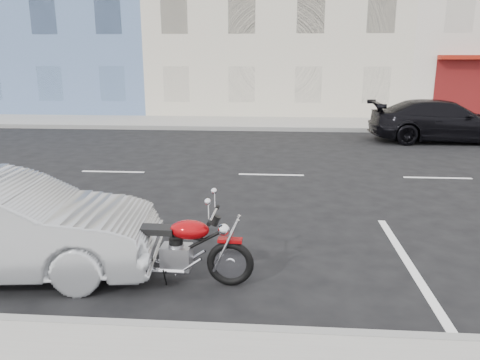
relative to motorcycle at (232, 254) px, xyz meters
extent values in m
plane|color=black|center=(2.42, 5.80, -0.44)|extent=(120.00, 120.00, 0.00)
cube|color=gray|center=(-2.58, 14.50, -0.36)|extent=(80.00, 3.40, 0.15)
cube|color=gray|center=(-2.58, 12.80, -0.36)|extent=(80.00, 0.12, 0.16)
cube|color=beige|center=(0.42, 22.10, 5.31)|extent=(12.00, 12.00, 11.50)
torus|color=black|center=(0.65, -0.02, -0.15)|extent=(0.60, 0.12, 0.60)
torus|color=black|center=(-0.65, 0.02, -0.15)|extent=(0.60, 0.12, 0.60)
cube|color=#870408|center=(0.65, -0.02, 0.17)|extent=(0.31, 0.13, 0.04)
cube|color=#870408|center=(-0.69, 0.02, 0.18)|extent=(0.27, 0.15, 0.05)
cube|color=gray|center=(-0.04, 0.00, -0.09)|extent=(0.39, 0.28, 0.31)
ellipsoid|color=#870408|center=(0.14, 0.00, 0.28)|extent=(0.51, 0.32, 0.24)
cube|color=black|center=(-0.34, 0.01, 0.26)|extent=(0.56, 0.25, 0.08)
cylinder|color=silver|center=(0.44, -0.02, 0.49)|extent=(0.05, 0.63, 0.03)
sphere|color=silver|center=(0.57, -0.02, 0.30)|extent=(0.15, 0.15, 0.15)
cylinder|color=silver|center=(-0.34, -0.11, -0.24)|extent=(0.85, 0.10, 0.07)
cylinder|color=silver|center=(-0.33, 0.14, -0.24)|extent=(0.85, 0.10, 0.07)
cylinder|color=silver|center=(0.60, -0.02, 0.12)|extent=(0.35, 0.05, 0.71)
cylinder|color=black|center=(0.16, -0.01, 0.06)|extent=(0.72, 0.07, 0.44)
imported|color=black|center=(6.17, 10.96, 0.27)|extent=(4.89, 2.04, 1.41)
camera|label=1|loc=(0.52, -5.41, 2.40)|focal=35.00mm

